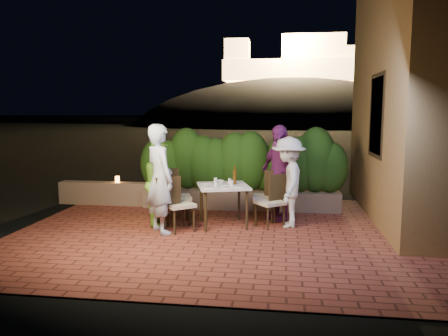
% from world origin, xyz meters
% --- Properties ---
extents(ground, '(400.00, 400.00, 0.00)m').
position_xyz_m(ground, '(0.00, 0.00, -0.02)').
color(ground, black).
rests_on(ground, ground).
extents(terrace_floor, '(7.00, 6.00, 0.15)m').
position_xyz_m(terrace_floor, '(0.00, 0.50, -0.07)').
color(terrace_floor, brown).
rests_on(terrace_floor, ground).
extents(building_wall, '(1.60, 5.00, 5.00)m').
position_xyz_m(building_wall, '(3.60, 2.00, 2.50)').
color(building_wall, olive).
rests_on(building_wall, ground).
extents(window_pane, '(0.08, 1.00, 1.40)m').
position_xyz_m(window_pane, '(2.82, 1.50, 2.00)').
color(window_pane, black).
rests_on(window_pane, building_wall).
extents(window_frame, '(0.06, 1.15, 1.55)m').
position_xyz_m(window_frame, '(2.81, 1.50, 2.00)').
color(window_frame, black).
rests_on(window_frame, building_wall).
extents(planter, '(4.20, 0.55, 0.40)m').
position_xyz_m(planter, '(0.20, 2.30, 0.20)').
color(planter, '#76604B').
rests_on(planter, ground).
extents(hedge, '(4.00, 0.70, 1.10)m').
position_xyz_m(hedge, '(0.20, 2.30, 0.95)').
color(hedge, '#1D4111').
rests_on(hedge, planter).
extents(parapet, '(2.20, 0.30, 0.50)m').
position_xyz_m(parapet, '(-2.80, 2.30, 0.25)').
color(parapet, '#76604B').
rests_on(parapet, ground).
extents(hill, '(52.00, 40.00, 22.00)m').
position_xyz_m(hill, '(2.00, 60.00, -4.00)').
color(hill, black).
rests_on(hill, ground).
extents(fortress, '(26.00, 8.00, 8.00)m').
position_xyz_m(fortress, '(2.00, 60.00, 10.50)').
color(fortress, '#FFCC7A').
rests_on(fortress, hill).
extents(dining_table, '(1.10, 1.10, 0.75)m').
position_xyz_m(dining_table, '(0.03, 0.84, 0.38)').
color(dining_table, white).
rests_on(dining_table, ground).
extents(plate_nw, '(0.21, 0.21, 0.01)m').
position_xyz_m(plate_nw, '(-0.16, 0.53, 0.76)').
color(plate_nw, white).
rests_on(plate_nw, dining_table).
extents(plate_sw, '(0.20, 0.20, 0.01)m').
position_xyz_m(plate_sw, '(-0.32, 0.99, 0.76)').
color(plate_sw, white).
rests_on(plate_sw, dining_table).
extents(plate_ne, '(0.24, 0.24, 0.01)m').
position_xyz_m(plate_ne, '(0.33, 0.70, 0.76)').
color(plate_ne, white).
rests_on(plate_ne, dining_table).
extents(plate_se, '(0.23, 0.23, 0.01)m').
position_xyz_m(plate_se, '(0.25, 1.15, 0.76)').
color(plate_se, white).
rests_on(plate_se, dining_table).
extents(plate_centre, '(0.24, 0.24, 0.01)m').
position_xyz_m(plate_centre, '(0.05, 0.84, 0.76)').
color(plate_centre, white).
rests_on(plate_centre, dining_table).
extents(plate_front, '(0.20, 0.20, 0.01)m').
position_xyz_m(plate_front, '(0.15, 0.56, 0.76)').
color(plate_front, white).
rests_on(plate_front, dining_table).
extents(glass_nw, '(0.06, 0.06, 0.10)m').
position_xyz_m(glass_nw, '(-0.08, 0.64, 0.80)').
color(glass_nw, silver).
rests_on(glass_nw, dining_table).
extents(glass_sw, '(0.06, 0.06, 0.11)m').
position_xyz_m(glass_sw, '(-0.14, 0.98, 0.81)').
color(glass_sw, silver).
rests_on(glass_sw, dining_table).
extents(glass_ne, '(0.06, 0.06, 0.11)m').
position_xyz_m(glass_ne, '(0.19, 0.76, 0.80)').
color(glass_ne, silver).
rests_on(glass_ne, dining_table).
extents(glass_se, '(0.06, 0.06, 0.10)m').
position_xyz_m(glass_se, '(0.12, 1.03, 0.80)').
color(glass_se, silver).
rests_on(glass_se, dining_table).
extents(beer_bottle, '(0.07, 0.07, 0.34)m').
position_xyz_m(beer_bottle, '(0.22, 0.96, 0.92)').
color(beer_bottle, '#48290C').
rests_on(beer_bottle, dining_table).
extents(bowl, '(0.23, 0.23, 0.04)m').
position_xyz_m(bowl, '(-0.08, 1.11, 0.77)').
color(bowl, white).
rests_on(bowl, dining_table).
extents(chair_left_front, '(0.64, 0.64, 0.98)m').
position_xyz_m(chair_left_front, '(-0.68, 0.36, 0.49)').
color(chair_left_front, black).
rests_on(chair_left_front, ground).
extents(chair_left_back, '(0.61, 0.61, 1.04)m').
position_xyz_m(chair_left_back, '(-0.83, 0.86, 0.52)').
color(chair_left_back, black).
rests_on(chair_left_back, ground).
extents(chair_right_front, '(0.62, 0.62, 0.95)m').
position_xyz_m(chair_right_front, '(0.88, 0.85, 0.47)').
color(chair_right_front, black).
rests_on(chair_right_front, ground).
extents(chair_right_back, '(0.45, 0.45, 0.97)m').
position_xyz_m(chair_right_back, '(0.78, 1.30, 0.49)').
color(chair_right_back, black).
rests_on(chair_right_back, ground).
extents(diner_blue, '(0.79, 0.81, 1.87)m').
position_xyz_m(diner_blue, '(-0.98, 0.23, 0.94)').
color(diner_blue, silver).
rests_on(diner_blue, ground).
extents(diner_green, '(0.79, 0.89, 1.54)m').
position_xyz_m(diner_green, '(-1.15, 0.81, 0.77)').
color(diner_green, '#89DC44').
rests_on(diner_green, ground).
extents(diner_white, '(0.61, 1.06, 1.63)m').
position_xyz_m(diner_white, '(1.20, 0.93, 0.82)').
color(diner_white, silver).
rests_on(diner_white, ground).
extents(diner_purple, '(0.98, 1.14, 1.83)m').
position_xyz_m(diner_purple, '(1.02, 1.41, 0.92)').
color(diner_purple, '#7C2979').
rests_on(diner_purple, ground).
extents(parapet_lamp, '(0.10, 0.10, 0.14)m').
position_xyz_m(parapet_lamp, '(-2.57, 2.30, 0.57)').
color(parapet_lamp, orange).
rests_on(parapet_lamp, parapet).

